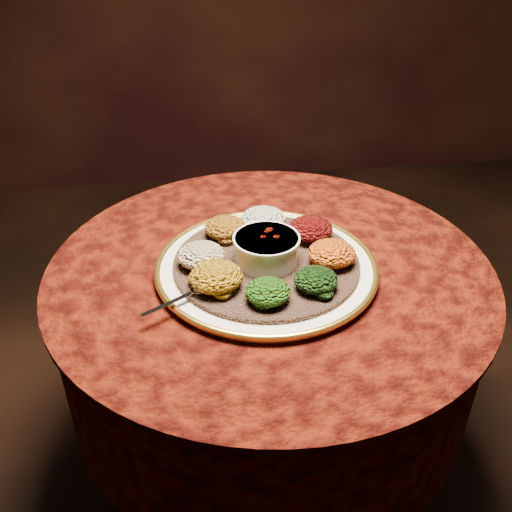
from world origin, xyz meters
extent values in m
plane|color=black|center=(0.00, 0.00, 0.00)|extent=(4.00, 4.00, 0.00)
cylinder|color=black|center=(0.00, 0.00, 0.02)|extent=(0.44, 0.44, 0.04)
cylinder|color=black|center=(0.00, 0.00, 0.34)|extent=(0.12, 0.12, 0.68)
cylinder|color=black|center=(0.00, 0.00, 0.70)|extent=(0.80, 0.80, 0.04)
cylinder|color=#4C1006|center=(0.00, 0.00, 0.56)|extent=(0.93, 0.93, 0.34)
cylinder|color=#4C1006|center=(0.00, 0.00, 0.73)|extent=(0.96, 0.96, 0.01)
cylinder|color=white|center=(-0.01, -0.03, 0.74)|extent=(0.56, 0.56, 0.02)
torus|color=gold|center=(-0.01, -0.03, 0.75)|extent=(0.47, 0.47, 0.01)
cylinder|color=brown|center=(-0.01, -0.03, 0.76)|extent=(0.46, 0.46, 0.01)
cylinder|color=silver|center=(-0.01, -0.03, 0.79)|extent=(0.13, 0.13, 0.06)
cylinder|color=silver|center=(-0.01, -0.03, 0.82)|extent=(0.14, 0.14, 0.01)
cylinder|color=#5B1A04|center=(-0.01, -0.03, 0.81)|extent=(0.11, 0.11, 0.01)
ellipsoid|color=silver|center=(-0.15, -0.11, 0.77)|extent=(0.05, 0.03, 0.01)
cube|color=silver|center=(-0.21, -0.15, 0.77)|extent=(0.11, 0.07, 0.00)
ellipsoid|color=silver|center=(0.00, 0.11, 0.79)|extent=(0.10, 0.10, 0.05)
ellipsoid|color=black|center=(0.10, 0.05, 0.79)|extent=(0.10, 0.09, 0.05)
ellipsoid|color=#C97010|center=(0.12, -0.05, 0.79)|extent=(0.10, 0.09, 0.05)
ellipsoid|color=black|center=(0.07, -0.13, 0.78)|extent=(0.09, 0.08, 0.04)
ellipsoid|color=#972209|center=(-0.03, -0.16, 0.78)|extent=(0.09, 0.08, 0.04)
ellipsoid|color=#A76F0E|center=(-0.12, -0.10, 0.79)|extent=(0.10, 0.10, 0.05)
ellipsoid|color=maroon|center=(-0.15, -0.02, 0.79)|extent=(0.10, 0.09, 0.05)
ellipsoid|color=#925211|center=(-0.09, 0.09, 0.78)|extent=(0.09, 0.09, 0.04)
camera|label=1|loc=(-0.17, -1.00, 1.43)|focal=40.00mm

